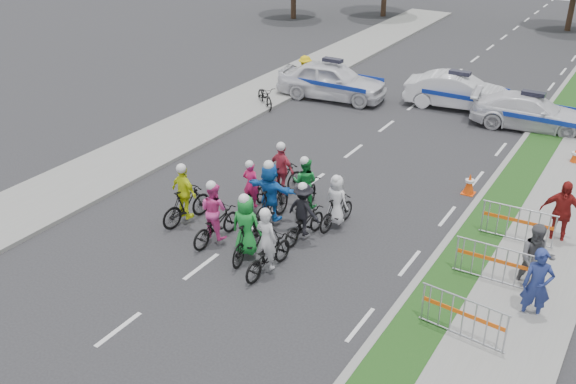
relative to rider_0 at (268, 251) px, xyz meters
The scene contains 28 objects.
ground 1.87m from the rider_0, 156.03° to the right, with size 90.00×90.00×0.00m, color #28282B.
curb_right 5.55m from the rider_0, 50.86° to the left, with size 0.20×60.00×0.12m, color gray.
grass_strip 6.02m from the rider_0, 45.65° to the left, with size 1.20×60.00×0.11m, color #1C4A17.
sidewalk_right 7.38m from the rider_0, 35.58° to the left, with size 2.40×60.00×0.13m, color gray.
sidewalk_left 9.19m from the rider_0, 152.18° to the left, with size 3.00×60.00×0.13m, color gray.
rider_0 is the anchor object (origin of this frame).
rider_1 0.90m from the rider_0, 160.34° to the left, with size 0.88×1.90×1.93m.
rider_2 2.15m from the rider_0, 165.38° to the left, with size 0.83×1.89×1.89m.
rider_3 3.58m from the rider_0, 164.67° to the left, with size 1.01×1.88×1.92m.
rider_4 1.91m from the rider_0, 91.23° to the left, with size 1.05×1.82×1.79m.
rider_5 2.57m from the rider_0, 121.09° to the left, with size 1.63×1.95×2.04m.
rider_6 3.39m from the rider_0, 131.05° to the left, with size 0.76×1.71×1.69m.
rider_7 3.02m from the rider_0, 82.14° to the left, with size 0.77×1.66×1.69m.
rider_8 3.49m from the rider_0, 104.00° to the left, with size 0.97×1.87×1.82m.
rider_9 4.21m from the rider_0, 116.70° to the left, with size 1.02×1.89×1.92m.
police_car_0 14.26m from the rider_0, 111.32° to the left, with size 1.97×4.91×1.67m, color white.
police_car_1 14.99m from the rider_0, 89.84° to the left, with size 1.56×4.46×1.47m, color white.
police_car_2 14.51m from the rider_0, 76.86° to the left, with size 1.88×4.62×1.34m, color white.
spectator_0 6.44m from the rider_0, 14.07° to the left, with size 0.67×0.44×1.84m, color navy.
spectator_1 6.57m from the rider_0, 24.70° to the left, with size 0.87×0.68×1.80m, color #545559.
spectator_2 8.08m from the rider_0, 41.54° to the left, with size 1.12×0.47×1.91m, color maroon.
marshal_hiviz 15.00m from the rider_0, 116.40° to the left, with size 1.11×0.64×1.71m, color yellow.
barrier_0 5.09m from the rider_0, ahead, with size 2.00×0.50×1.12m, color #A5A8AD, non-canonical shape.
barrier_1 5.64m from the rider_0, 25.68° to the left, with size 2.00×0.50×1.12m, color #A5A8AD, non-canonical shape.
barrier_2 6.96m from the rider_0, 43.08° to the left, with size 2.00×0.50×1.12m, color #A5A8AD, non-canonical shape.
cone_0 7.73m from the rider_0, 66.71° to the left, with size 0.40×0.40×0.70m.
cone_1 12.50m from the rider_0, 63.67° to the left, with size 0.40×0.40×0.70m.
parked_bike 12.92m from the rider_0, 123.53° to the left, with size 0.62×1.77×0.93m, color black.
Camera 1 is at (9.29, -10.84, 9.31)m, focal length 40.00 mm.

